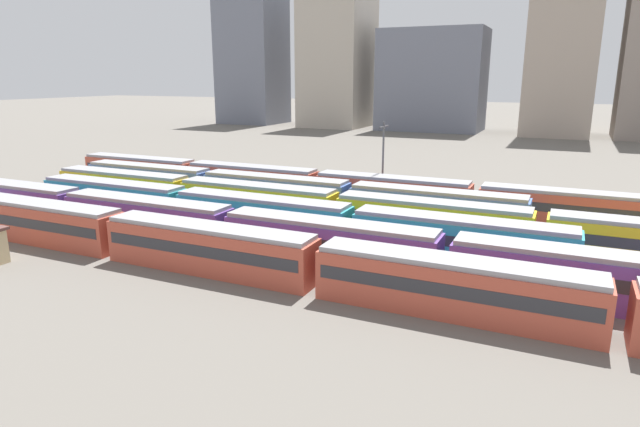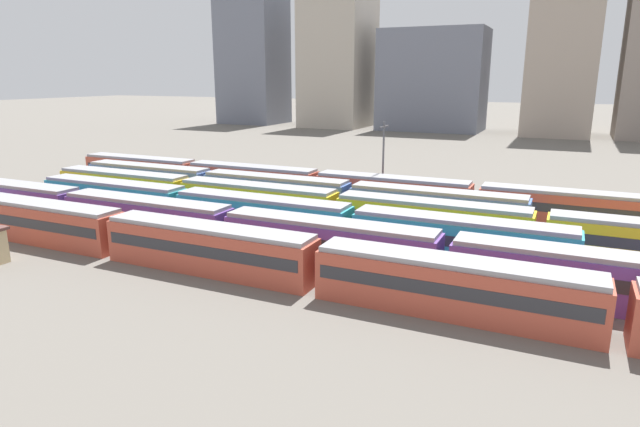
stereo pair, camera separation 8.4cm
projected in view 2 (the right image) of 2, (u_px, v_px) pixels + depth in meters
ground_plane at (132, 209)px, 62.05m from camera, size 600.00×600.00×0.00m
train_track_0 at (318, 265)px, 38.01m from camera, size 74.70×3.06×3.75m
train_track_1 at (446, 259)px, 39.36m from camera, size 112.50×3.06×3.75m
train_track_2 at (262, 216)px, 51.59m from camera, size 55.80×3.06×3.75m
train_track_3 at (431, 220)px, 49.97m from camera, size 93.60×3.06×3.75m
train_track_4 at (275, 191)px, 62.52m from camera, size 55.80×3.06×3.75m
train_track_5 at (476, 200)px, 58.14m from camera, size 112.50×3.06×3.75m
catenary_pole_1 at (383, 158)px, 64.36m from camera, size 0.24×3.20×9.74m
distant_building_0 at (253, 60)px, 173.72m from camera, size 18.95×16.92×40.48m
distant_building_1 at (338, 63)px, 161.87m from camera, size 18.41×20.91×37.71m
distant_building_2 at (433, 80)px, 151.30m from camera, size 28.57×17.14×27.79m
distant_building_3 at (564, 49)px, 135.91m from camera, size 16.50×20.46×43.52m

